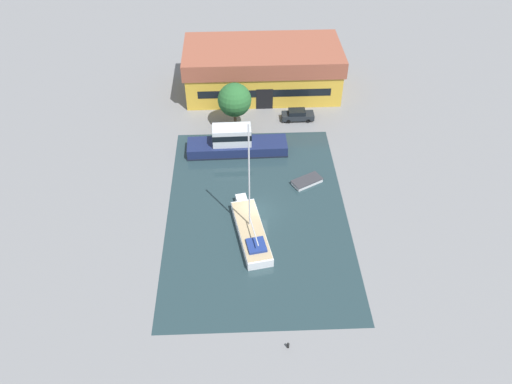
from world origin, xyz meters
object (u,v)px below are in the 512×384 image
at_px(sailboat_moored, 251,231).
at_px(motor_cruiser, 235,143).
at_px(quay_tree_near_building, 235,100).
at_px(warehouse_building, 262,69).
at_px(small_dinghy, 307,181).
at_px(parked_car, 298,115).

bearing_deg(sailboat_moored, motor_cruiser, 85.29).
xyz_separation_m(quay_tree_near_building, motor_cruiser, (-0.02, -5.52, -3.03)).
bearing_deg(warehouse_building, small_dinghy, -79.56).
distance_m(sailboat_moored, motor_cruiser, 15.06).
height_order(warehouse_building, parked_car, warehouse_building).
xyz_separation_m(parked_car, motor_cruiser, (-8.76, -7.11, 0.56)).
height_order(sailboat_moored, motor_cruiser, sailboat_moored).
distance_m(parked_car, small_dinghy, 13.76).
xyz_separation_m(warehouse_building, motor_cruiser, (-4.22, -15.70, -2.14)).
relative_size(parked_car, sailboat_moored, 0.32).
bearing_deg(quay_tree_near_building, warehouse_building, 67.55).
xyz_separation_m(quay_tree_near_building, parked_car, (8.75, 1.60, -3.59)).
bearing_deg(sailboat_moored, small_dinghy, 39.46).
bearing_deg(quay_tree_near_building, small_dinghy, -55.01).
bearing_deg(warehouse_building, sailboat_moored, -95.51).
relative_size(motor_cruiser, small_dinghy, 3.20).
relative_size(warehouse_building, small_dinghy, 5.71).
height_order(motor_cruiser, small_dinghy, motor_cruiser).
bearing_deg(quay_tree_near_building, parked_car, 10.34).
distance_m(quay_tree_near_building, motor_cruiser, 6.29).
bearing_deg(warehouse_building, quay_tree_near_building, -112.89).
distance_m(warehouse_building, parked_car, 10.09).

